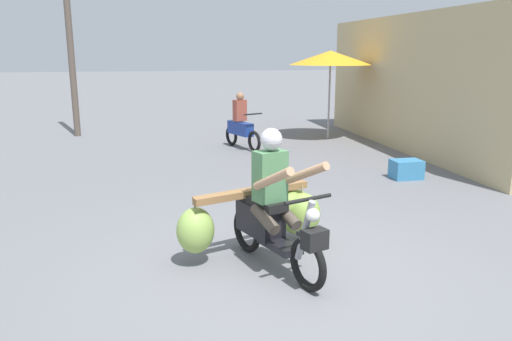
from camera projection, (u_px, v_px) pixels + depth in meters
The scene contains 7 objects.
ground_plane at pixel (289, 274), 5.47m from camera, with size 120.00×120.00×0.00m, color slate.
motorbike_main_loaded at pixel (274, 213), 5.90m from camera, with size 1.84×1.98×1.58m.
motorbike_distant_ahead_left at pixel (241, 126), 12.49m from camera, with size 0.74×1.54×1.40m.
shopfront_building at pixel (462, 83), 12.48m from camera, with size 3.49×8.47×3.24m.
market_umbrella_near_shop at pixel (330, 58), 13.46m from camera, with size 2.21×2.21×2.40m.
produce_crate at pixel (406, 169), 9.56m from camera, with size 0.56×0.40×0.36m, color teal.
utility_pole at pixel (68, 17), 13.71m from camera, with size 0.18×0.18×6.57m, color brown.
Camera 1 is at (-1.40, -4.88, 2.37)m, focal length 35.12 mm.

